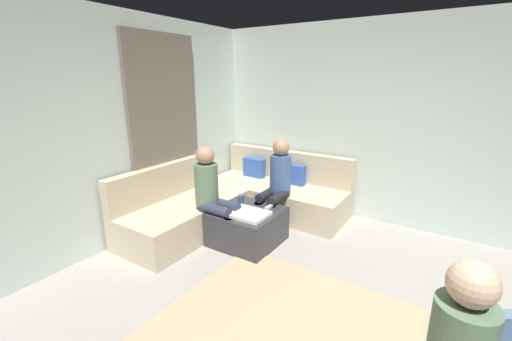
% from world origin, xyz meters
% --- Properties ---
extents(wall_back, '(6.00, 0.12, 2.70)m').
position_xyz_m(wall_back, '(0.00, 2.94, 1.35)').
color(wall_back, silver).
rests_on(wall_back, ground_plane).
extents(wall_left, '(0.12, 6.00, 2.70)m').
position_xyz_m(wall_left, '(-2.94, 0.00, 1.35)').
color(wall_left, silver).
rests_on(wall_left, ground_plane).
extents(curtain_panel, '(0.06, 1.10, 2.50)m').
position_xyz_m(curtain_panel, '(-2.84, 1.30, 1.25)').
color(curtain_panel, '#726659').
rests_on(curtain_panel, ground_plane).
extents(sectional_couch, '(2.10, 2.55, 0.87)m').
position_xyz_m(sectional_couch, '(-2.08, 1.88, 0.28)').
color(sectional_couch, '#C6B593').
rests_on(sectional_couch, ground_plane).
extents(ottoman, '(0.76, 0.76, 0.42)m').
position_xyz_m(ottoman, '(-1.59, 1.37, 0.21)').
color(ottoman, '#333338').
rests_on(ottoman, ground_plane).
extents(folded_blanket, '(0.44, 0.36, 0.04)m').
position_xyz_m(folded_blanket, '(-1.49, 1.25, 0.44)').
color(folded_blanket, white).
rests_on(folded_blanket, ottoman).
extents(coffee_mug, '(0.08, 0.08, 0.10)m').
position_xyz_m(coffee_mug, '(-1.81, 1.55, 0.47)').
color(coffee_mug, '#334C72').
rests_on(coffee_mug, ottoman).
extents(game_remote, '(0.05, 0.15, 0.02)m').
position_xyz_m(game_remote, '(-1.41, 1.59, 0.43)').
color(game_remote, white).
rests_on(game_remote, ottoman).
extents(person_on_couch_back, '(0.30, 0.60, 1.20)m').
position_xyz_m(person_on_couch_back, '(-1.50, 1.93, 0.66)').
color(person_on_couch_back, black).
rests_on(person_on_couch_back, ground_plane).
extents(person_on_couch_side, '(0.60, 0.30, 1.20)m').
position_xyz_m(person_on_couch_side, '(-1.93, 1.15, 0.66)').
color(person_on_couch_side, '#2D3347').
rests_on(person_on_couch_side, ground_plane).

